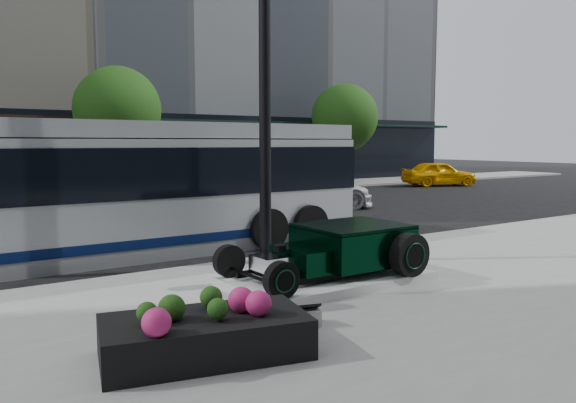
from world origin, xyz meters
TOP-DOWN VIEW (x-y plane):
  - ground at (0.00, 0.00)m, footprint 120.00×120.00m
  - sidewalk_far at (0.00, 14.00)m, footprint 70.00×4.00m
  - street_trees at (1.15, 13.07)m, footprint 29.80×3.80m
  - display_plinth at (-1.11, -4.59)m, footprint 3.40×1.80m
  - hot_rod at (-0.78, -4.59)m, footprint 3.22×2.00m
  - info_plaque at (-2.74, -6.14)m, footprint 0.47×0.40m
  - lamppost at (-1.07, -2.56)m, footprint 0.42×0.42m
  - flower_planter at (-4.25, -6.38)m, footprint 2.44×1.61m
  - transit_bus at (-3.35, 0.38)m, footprint 12.12×2.88m
  - white_sedan at (5.58, 5.11)m, footprint 5.39×3.61m
  - yellow_taxi at (18.45, 9.83)m, footprint 4.51×3.11m

SIDE VIEW (x-z plane):
  - ground at x=0.00m, z-range 0.00..0.00m
  - sidewalk_far at x=0.00m, z-range 0.00..0.12m
  - display_plinth at x=-1.11m, z-range 0.12..0.27m
  - info_plaque at x=-2.74m, z-range 0.09..0.40m
  - flower_planter at x=-4.25m, z-range 0.02..0.75m
  - hot_rod at x=-0.78m, z-range 0.29..1.10m
  - yellow_taxi at x=18.45m, z-range 0.00..1.43m
  - white_sedan at x=5.58m, z-range 0.00..1.45m
  - transit_bus at x=-3.35m, z-range 0.02..2.95m
  - lamppost at x=-1.07m, z-range -0.17..7.43m
  - street_trees at x=1.15m, z-range 0.92..6.62m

